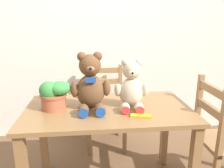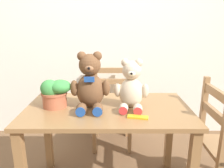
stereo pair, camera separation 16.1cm
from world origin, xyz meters
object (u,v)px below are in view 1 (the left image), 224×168
(teddy_bear_right, at_px, (132,87))
(chocolate_bar, at_px, (141,116))
(potted_plant, at_px, (54,94))
(teddy_bear_left, at_px, (91,85))
(wooden_chair_side, at_px, (224,139))
(wooden_chair_behind, at_px, (105,106))

(teddy_bear_right, xyz_separation_m, chocolate_bar, (0.03, -0.19, -0.15))
(potted_plant, height_order, chocolate_bar, potted_plant)
(teddy_bear_left, height_order, potted_plant, teddy_bear_left)
(wooden_chair_side, distance_m, chocolate_bar, 0.79)
(wooden_chair_side, bearing_deg, wooden_chair_behind, -132.43)
(wooden_chair_side, xyz_separation_m, potted_plant, (-1.33, 0.08, 0.40))
(teddy_bear_left, relative_size, potted_plant, 1.84)
(wooden_chair_side, relative_size, chocolate_bar, 6.80)
(wooden_chair_side, xyz_separation_m, teddy_bear_left, (-1.06, 0.06, 0.47))
(teddy_bear_left, bearing_deg, chocolate_bar, 148.91)
(wooden_chair_behind, distance_m, teddy_bear_right, 0.89)
(wooden_chair_behind, relative_size, chocolate_bar, 6.44)
(wooden_chair_side, bearing_deg, chocolate_bar, -79.81)
(wooden_chair_behind, distance_m, chocolate_bar, 1.01)
(wooden_chair_behind, height_order, wooden_chair_side, wooden_chair_side)
(wooden_chair_behind, bearing_deg, potted_plant, 60.13)
(wooden_chair_side, relative_size, teddy_bear_left, 2.25)
(potted_plant, xyz_separation_m, chocolate_bar, (0.60, -0.21, -0.11))
(potted_plant, relative_size, chocolate_bar, 1.64)
(wooden_chair_side, distance_m, potted_plant, 1.39)
(chocolate_bar, bearing_deg, teddy_bear_right, 99.22)
(wooden_chair_side, relative_size, teddy_bear_right, 2.57)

